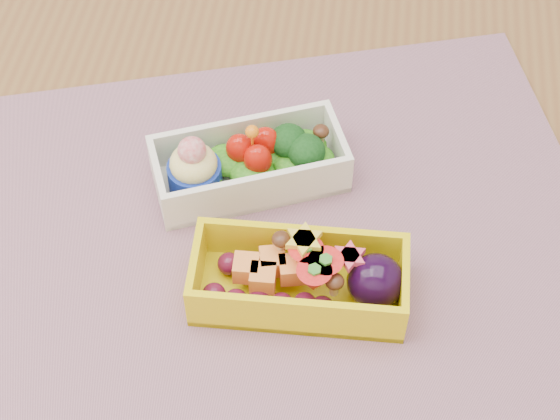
# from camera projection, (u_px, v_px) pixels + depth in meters

# --- Properties ---
(table) EXTENTS (1.20, 0.80, 0.75)m
(table) POSITION_uv_depth(u_px,v_px,m) (321.00, 330.00, 0.79)
(table) COLOR brown
(table) RESTS_ON ground
(placemat) EXTENTS (0.62, 0.54, 0.00)m
(placemat) POSITION_uv_depth(u_px,v_px,m) (270.00, 244.00, 0.73)
(placemat) COLOR gray
(placemat) RESTS_ON table
(bento_white) EXTENTS (0.17, 0.12, 0.06)m
(bento_white) POSITION_uv_depth(u_px,v_px,m) (248.00, 164.00, 0.75)
(bento_white) COLOR white
(bento_white) RESTS_ON placemat
(bento_yellow) EXTENTS (0.16, 0.07, 0.05)m
(bento_yellow) POSITION_uv_depth(u_px,v_px,m) (304.00, 279.00, 0.68)
(bento_yellow) COLOR yellow
(bento_yellow) RESTS_ON placemat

